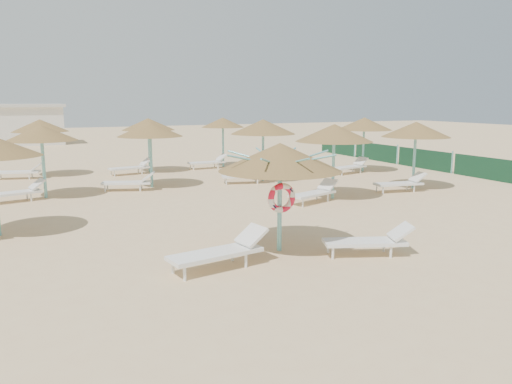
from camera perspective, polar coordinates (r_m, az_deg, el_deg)
name	(u,v)px	position (r m, az deg, el deg)	size (l,w,h in m)	color
ground	(269,256)	(11.61, 1.50, -7.29)	(120.00, 120.00, 0.00)	#D6B483
main_palapa	(280,158)	(11.55, 2.76, 3.94)	(2.87, 2.87, 2.57)	#6EBDBE
lounger_main_a	(221,251)	(10.71, -3.97, -6.71)	(2.28, 1.02, 0.80)	white
lounger_main_b	(370,241)	(11.85, 12.95, -5.43)	(2.10, 1.28, 0.73)	white
palapa_field	(219,130)	(21.15, -4.27, 7.12)	(19.64, 13.42, 2.72)	#6EBDBE
service_hut	(9,124)	(44.97, -26.37, 6.94)	(8.40, 4.40, 3.25)	silver
windbreak_fence	(425,159)	(27.60, 18.71, 3.57)	(0.08, 19.84, 1.10)	#194D33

